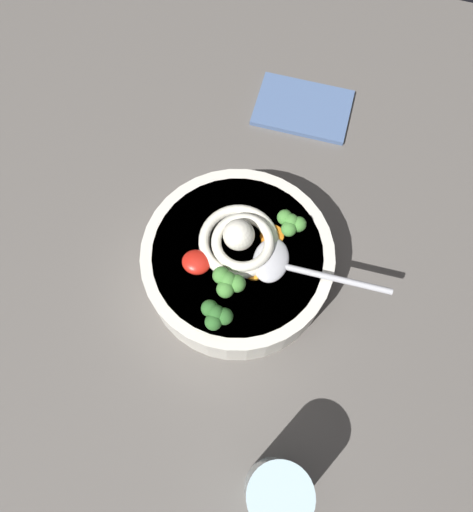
% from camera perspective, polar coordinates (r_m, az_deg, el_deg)
% --- Properties ---
extents(table_slab, '(1.23, 1.23, 0.03)m').
position_cam_1_polar(table_slab, '(0.68, -1.42, -1.89)').
color(table_slab, '#5B5651').
rests_on(table_slab, ground).
extents(soup_bowl, '(0.25, 0.25, 0.07)m').
position_cam_1_polar(soup_bowl, '(0.62, -0.00, -1.12)').
color(soup_bowl, silver).
rests_on(soup_bowl, table_slab).
extents(noodle_pile, '(0.11, 0.11, 0.04)m').
position_cam_1_polar(noodle_pile, '(0.59, 0.40, 1.96)').
color(noodle_pile, silver).
rests_on(noodle_pile, soup_bowl).
extents(soup_spoon, '(0.17, 0.06, 0.02)m').
position_cam_1_polar(soup_spoon, '(0.58, 5.43, -0.99)').
color(soup_spoon, '#B7B7BC').
rests_on(soup_spoon, soup_bowl).
extents(chili_sauce_dollop, '(0.04, 0.03, 0.02)m').
position_cam_1_polar(chili_sauce_dollop, '(0.58, -4.84, -0.74)').
color(chili_sauce_dollop, red).
rests_on(chili_sauce_dollop, soup_bowl).
extents(broccoli_floret_beside_chili, '(0.04, 0.03, 0.03)m').
position_cam_1_polar(broccoli_floret_beside_chili, '(0.55, -2.49, -7.10)').
color(broccoli_floret_beside_chili, '#7A9E60').
rests_on(broccoli_floret_beside_chili, soup_bowl).
extents(broccoli_floret_right, '(0.04, 0.04, 0.03)m').
position_cam_1_polar(broccoli_floret_right, '(0.56, -1.04, -3.16)').
color(broccoli_floret_right, '#7A9E60').
rests_on(broccoli_floret_right, soup_bowl).
extents(broccoli_floret_near_spoon, '(0.04, 0.03, 0.03)m').
position_cam_1_polar(broccoli_floret_near_spoon, '(0.59, 6.55, 3.96)').
color(broccoli_floret_near_spoon, '#7A9E60').
rests_on(broccoli_floret_near_spoon, soup_bowl).
extents(carrot_slice_left, '(0.02, 0.02, 0.01)m').
position_cam_1_polar(carrot_slice_left, '(0.58, 2.06, -1.78)').
color(carrot_slice_left, orange).
rests_on(carrot_slice_left, soup_bowl).
extents(carrot_slice_far, '(0.03, 0.03, 0.01)m').
position_cam_1_polar(carrot_slice_far, '(0.60, 4.27, 2.40)').
color(carrot_slice_far, orange).
rests_on(carrot_slice_far, soup_bowl).
extents(drinking_glass, '(0.07, 0.07, 0.11)m').
position_cam_1_polar(drinking_glass, '(0.57, 4.83, -26.43)').
color(drinking_glass, silver).
rests_on(drinking_glass, table_slab).
extents(folded_napkin, '(0.15, 0.11, 0.01)m').
position_cam_1_polar(folded_napkin, '(0.80, 7.98, 17.25)').
color(folded_napkin, '#4C6693').
rests_on(folded_napkin, table_slab).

